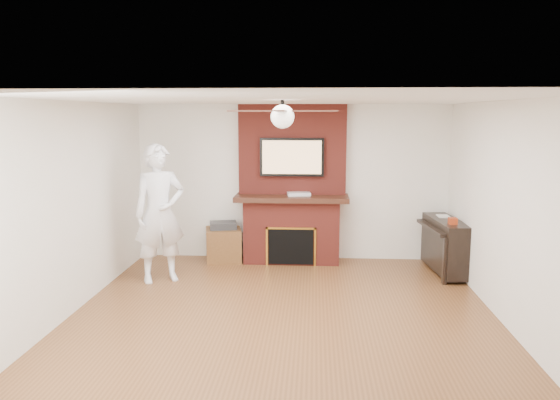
# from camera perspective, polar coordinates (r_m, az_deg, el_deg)

# --- Properties ---
(room_shell) EXTENTS (5.36, 5.86, 2.86)m
(room_shell) POSITION_cam_1_polar(r_m,az_deg,el_deg) (6.13, 0.25, -1.34)
(room_shell) COLOR brown
(room_shell) RESTS_ON ground
(fireplace) EXTENTS (1.78, 0.64, 2.50)m
(fireplace) POSITION_cam_1_polar(r_m,az_deg,el_deg) (8.68, 1.25, 0.01)
(fireplace) COLOR maroon
(fireplace) RESTS_ON ground
(tv) EXTENTS (1.00, 0.08, 0.60)m
(tv) POSITION_cam_1_polar(r_m,az_deg,el_deg) (8.55, 1.25, 4.50)
(tv) COLOR black
(tv) RESTS_ON fireplace
(ceiling_fan) EXTENTS (1.21, 1.21, 0.31)m
(ceiling_fan) POSITION_cam_1_polar(r_m,az_deg,el_deg) (6.03, 0.26, 8.82)
(ceiling_fan) COLOR black
(ceiling_fan) RESTS_ON room_shell
(person) EXTENTS (0.85, 0.76, 1.95)m
(person) POSITION_cam_1_polar(r_m,az_deg,el_deg) (7.81, -12.46, -1.38)
(person) COLOR white
(person) RESTS_ON ground
(side_table) EXTENTS (0.65, 0.65, 0.63)m
(side_table) POSITION_cam_1_polar(r_m,az_deg,el_deg) (8.86, -5.93, -4.48)
(side_table) COLOR brown
(side_table) RESTS_ON ground
(piano) EXTENTS (0.57, 1.27, 0.90)m
(piano) POSITION_cam_1_polar(r_m,az_deg,el_deg) (8.47, 16.89, -4.47)
(piano) COLOR black
(piano) RESTS_ON ground
(cable_box) EXTENTS (0.38, 0.26, 0.05)m
(cable_box) POSITION_cam_1_polar(r_m,az_deg,el_deg) (8.56, 1.98, 0.63)
(cable_box) COLOR silver
(cable_box) RESTS_ON fireplace
(candle_orange) EXTENTS (0.07, 0.07, 0.12)m
(candle_orange) POSITION_cam_1_polar(r_m,az_deg,el_deg) (8.70, -0.26, -6.28)
(candle_orange) COLOR #C26716
(candle_orange) RESTS_ON ground
(candle_green) EXTENTS (0.07, 0.07, 0.10)m
(candle_green) POSITION_cam_1_polar(r_m,az_deg,el_deg) (8.71, 1.37, -6.31)
(candle_green) COLOR #378635
(candle_green) RESTS_ON ground
(candle_cream) EXTENTS (0.08, 0.08, 0.12)m
(candle_cream) POSITION_cam_1_polar(r_m,az_deg,el_deg) (8.62, 2.05, -6.42)
(candle_cream) COLOR beige
(candle_cream) RESTS_ON ground
(candle_blue) EXTENTS (0.06, 0.06, 0.07)m
(candle_blue) POSITION_cam_1_polar(r_m,az_deg,el_deg) (8.65, 2.41, -6.53)
(candle_blue) COLOR #2B6483
(candle_blue) RESTS_ON ground
(candle_orange_extra) EXTENTS (0.07, 0.07, 0.12)m
(candle_orange_extra) POSITION_cam_1_polar(r_m,az_deg,el_deg) (8.68, 2.96, -6.32)
(candle_orange_extra) COLOR #AF6214
(candle_orange_extra) RESTS_ON ground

